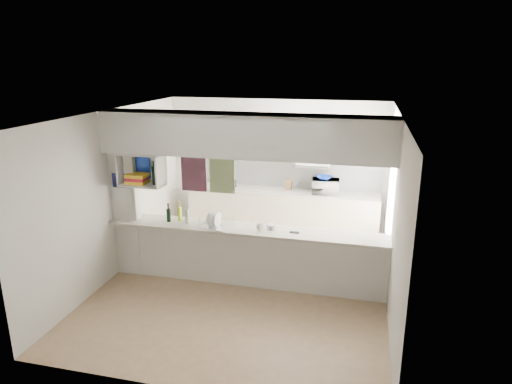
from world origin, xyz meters
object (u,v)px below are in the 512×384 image
(bowl, at_px, (324,178))
(wine_bottles, at_px, (179,214))
(microwave, at_px, (326,186))
(dish_rack, at_px, (216,221))

(bowl, xyz_separation_m, wine_bottles, (-2.02, -2.03, -0.19))
(microwave, xyz_separation_m, dish_rack, (-1.42, -2.12, -0.05))
(wine_bottles, bearing_deg, microwave, 45.04)
(bowl, bearing_deg, microwave, 36.29)
(bowl, height_order, dish_rack, bowl)
(microwave, relative_size, bowl, 1.84)
(microwave, height_order, bowl, bowl)
(bowl, relative_size, wine_bottles, 0.74)
(bowl, bearing_deg, dish_rack, -123.43)
(microwave, relative_size, dish_rack, 1.01)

